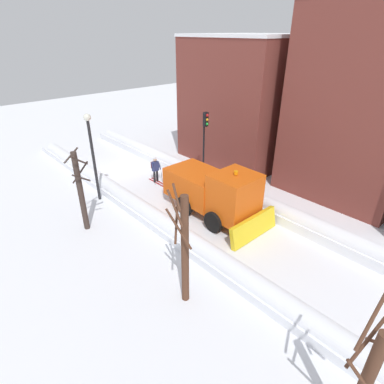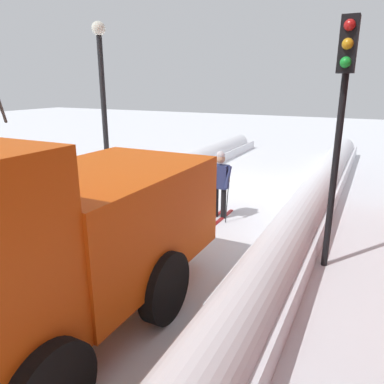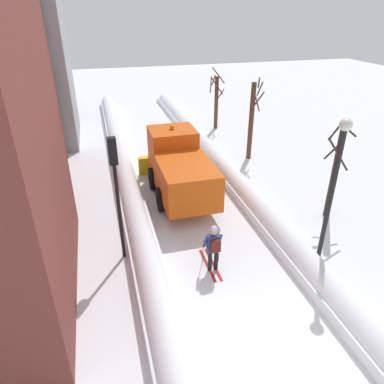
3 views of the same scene
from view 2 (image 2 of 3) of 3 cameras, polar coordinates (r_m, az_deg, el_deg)
name	(u,v)px [view 2 (image 2 of 3)]	position (r m, az deg, el deg)	size (l,w,h in m)	color
plow_truck	(43,244)	(5.13, -22.32, -7.50)	(3.20, 5.98, 3.12)	#DB510F
skier	(220,181)	(9.60, 4.43, 1.68)	(0.62, 1.80, 1.81)	black
traffic_light_pole	(342,101)	(6.96, 22.39, 12.97)	(0.28, 0.42, 4.53)	black
street_lamp	(103,90)	(11.64, -13.79, 15.24)	(0.40, 0.40, 5.18)	black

